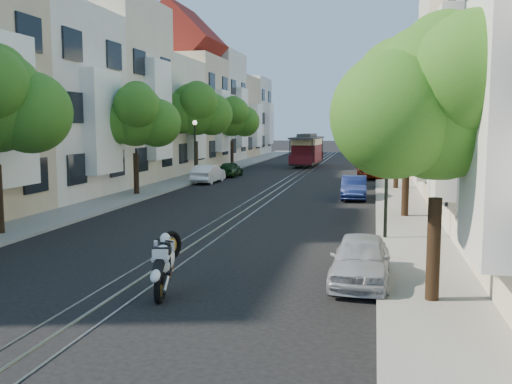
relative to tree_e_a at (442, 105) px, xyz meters
The scene contains 25 objects.
ground 32.17m from the tree_e_a, 103.17° to the left, with size 200.00×200.00×0.00m, color black.
sidewalk_east 31.33m from the tree_e_a, 90.02° to the left, with size 2.50×80.00×0.12m, color gray.
sidewalk_west 34.52m from the tree_e_a, 115.07° to the left, with size 2.50×80.00×0.12m, color gray.
rail_left 32.29m from the tree_e_a, 104.13° to the left, with size 0.06×80.00×0.02m, color gray.
rail_slot 32.16m from the tree_e_a, 103.17° to the left, with size 0.06×80.00×0.02m, color gray.
rail_right 32.04m from the tree_e_a, 102.21° to the left, with size 0.06×80.00×0.02m, color gray.
lane_line 32.16m from the tree_e_a, 103.17° to the left, with size 0.08×80.00×0.01m, color tan.
townhouses_east 31.29m from the tree_e_a, 81.53° to the left, with size 7.75×72.00×12.00m.
townhouses_west 36.38m from the tree_e_a, 121.73° to the left, with size 7.75×72.00×11.76m.
tree_e_a is the anchor object (origin of this frame).
tree_e_b 12.00m from the tree_e_a, 90.00° to the left, with size 4.93×4.08×6.68m.
tree_e_c 23.00m from the tree_e_a, 90.00° to the left, with size 4.84×3.99×6.52m.
tree_e_d 34.00m from the tree_e_a, 90.00° to the left, with size 5.01×4.16×6.85m.
tree_w_b 22.28m from the tree_e_a, 130.27° to the left, with size 4.72×3.87×6.27m.
tree_w_c 31.49m from the tree_e_a, 117.22° to the left, with size 5.13×4.28×7.09m.
tree_w_d 41.57m from the tree_e_a, 110.27° to the left, with size 4.84×3.99×6.52m.
lamp_east 7.26m from the tree_e_a, 97.79° to the left, with size 0.32×0.32×4.16m.
lamp_west 28.51m from the tree_e_a, 118.45° to the left, with size 0.32×0.32×4.16m.
sportbike_rider 7.12m from the tree_e_a, behind, with size 0.60×2.00×1.46m.
cable_car 42.73m from the tree_e_a, 100.49° to the left, with size 2.66×7.49×2.84m.
parked_car_e_near 4.39m from the tree_e_a, 138.49° to the left, with size 1.45×3.60×1.23m, color #A8AAB4.
parked_car_e_mid 18.66m from the tree_e_a, 97.61° to the left, with size 1.31×3.76×1.24m, color #0D1741.
parked_car_e_far 30.58m from the tree_e_a, 93.14° to the left, with size 1.91×4.15×1.15m, color maroon.
parked_car_w_mid 27.96m from the tree_e_a, 116.91° to the left, with size 1.33×3.81×1.26m, color white.
parked_car_w_far 32.36m from the tree_e_a, 112.41° to the left, with size 1.36×3.38×1.15m, color #163817.
Camera 1 is at (5.88, -15.82, 3.98)m, focal length 40.00 mm.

